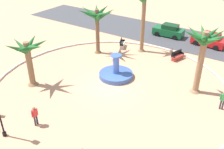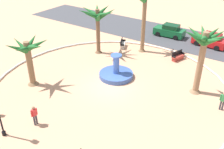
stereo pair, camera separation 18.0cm
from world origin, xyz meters
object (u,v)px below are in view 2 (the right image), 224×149
object	(u,v)px
person_cyclist_photo	(34,115)
person_pedestrian_stroll	(223,100)
palm_tree_far_side	(28,54)
bench_west	(123,45)
palm_tree_by_curb	(98,18)
parked_car_second	(210,40)
palm_tree_mid_plaza	(145,6)
parked_car_leftmost	(170,31)
palm_tree_near_fountain	(204,46)
bench_east	(178,57)
fountain	(116,74)

from	to	relation	value
person_cyclist_photo	person_pedestrian_stroll	world-z (taller)	person_pedestrian_stroll
palm_tree_far_side	bench_west	bearing A→B (deg)	79.68
palm_tree_by_curb	person_cyclist_photo	world-z (taller)	palm_tree_by_curb
person_cyclist_photo	parked_car_second	bearing A→B (deg)	74.50
person_cyclist_photo	parked_car_second	xyz separation A→B (m)	(6.10, 22.01, -0.12)
parked_car_second	palm_tree_mid_plaza	bearing A→B (deg)	-135.33
parked_car_leftmost	palm_tree_by_curb	bearing A→B (deg)	-115.95
palm_tree_near_fountain	palm_tree_mid_plaza	bearing A→B (deg)	148.28
palm_tree_mid_plaza	person_cyclist_photo	bearing A→B (deg)	-90.17
palm_tree_by_curb	parked_car_second	xyz separation A→B (m)	(10.04, 9.26, -3.37)
palm_tree_by_curb	parked_car_leftmost	size ratio (longest dim) A/B	1.32
person_pedestrian_stroll	bench_west	bearing A→B (deg)	155.39
parked_car_leftmost	parked_car_second	bearing A→B (deg)	-2.85
palm_tree_near_fountain	person_pedestrian_stroll	world-z (taller)	palm_tree_near_fountain
palm_tree_near_fountain	palm_tree_mid_plaza	size ratio (longest dim) A/B	0.82
person_cyclist_photo	parked_car_second	world-z (taller)	parked_car_second
palm_tree_by_curb	bench_east	xyz separation A→B (m)	(8.34, 3.42, -3.80)
parked_car_leftmost	bench_east	bearing A→B (deg)	-58.76
palm_tree_far_side	parked_car_second	distance (m)	21.36
palm_tree_mid_plaza	bench_east	xyz separation A→B (m)	(4.36, 0.15, -4.97)
fountain	parked_car_second	distance (m)	13.83
palm_tree_by_curb	person_cyclist_photo	size ratio (longest dim) A/B	3.31
palm_tree_far_side	parked_car_second	size ratio (longest dim) A/B	1.09
palm_tree_mid_plaza	person_cyclist_photo	size ratio (longest dim) A/B	4.40
fountain	parked_car_leftmost	distance (m)	13.10
bench_east	parked_car_second	world-z (taller)	parked_car_second
fountain	bench_east	size ratio (longest dim) A/B	1.96
palm_tree_near_fountain	parked_car_leftmost	world-z (taller)	palm_tree_near_fountain
parked_car_second	bench_east	bearing A→B (deg)	-106.22
palm_tree_far_side	person_pedestrian_stroll	xyz separation A→B (m)	(15.35, 5.93, -2.19)
palm_tree_by_curb	bench_east	size ratio (longest dim) A/B	3.19
palm_tree_far_side	person_pedestrian_stroll	bearing A→B (deg)	21.11
fountain	bench_east	xyz separation A→B (m)	(3.47, 6.98, 0.02)
person_cyclist_photo	bench_west	bearing A→B (deg)	98.87
person_cyclist_photo	palm_tree_mid_plaza	bearing A→B (deg)	89.83
palm_tree_by_curb	person_pedestrian_stroll	distance (m)	15.34
palm_tree_by_curb	palm_tree_far_side	size ratio (longest dim) A/B	1.19
palm_tree_by_curb	palm_tree_near_fountain	bearing A→B (deg)	-8.27
bench_west	palm_tree_mid_plaza	bearing A→B (deg)	8.42
palm_tree_far_side	person_pedestrian_stroll	distance (m)	16.60
palm_tree_by_curb	person_cyclist_photo	bearing A→B (deg)	-72.85
person_cyclist_photo	parked_car_leftmost	world-z (taller)	parked_car_leftmost
person_pedestrian_stroll	palm_tree_by_curb	bearing A→B (deg)	167.93
fountain	palm_tree_mid_plaza	distance (m)	8.50
bench_west	parked_car_leftmost	bearing A→B (deg)	64.63
bench_west	person_pedestrian_stroll	distance (m)	14.50
palm_tree_far_side	bench_west	distance (m)	12.47
palm_tree_far_side	person_pedestrian_stroll	size ratio (longest dim) A/B	2.75
palm_tree_near_fountain	person_cyclist_photo	size ratio (longest dim) A/B	3.62
person_pedestrian_stroll	person_cyclist_photo	bearing A→B (deg)	-138.14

